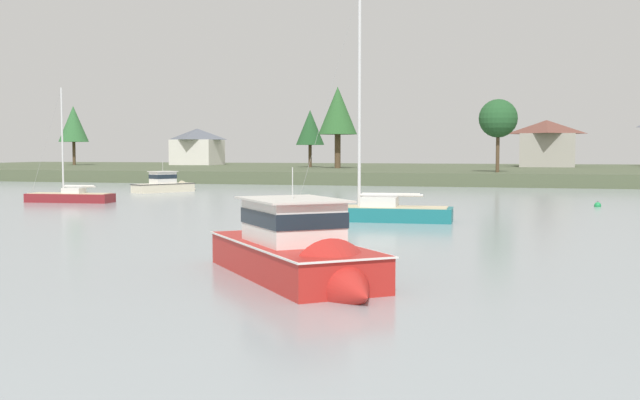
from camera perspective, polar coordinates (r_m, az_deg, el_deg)
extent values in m
cube|color=#4C563D|center=(111.81, 10.59, 2.05)|extent=(181.41, 58.71, 1.44)
cube|color=maroon|center=(60.49, -18.20, -0.07)|extent=(6.69, 2.26, 1.12)
cube|color=#CCB78E|center=(60.46, -18.22, 0.48)|extent=(6.28, 2.02, 0.04)
cube|color=silver|center=(60.28, -17.95, 0.68)|extent=(1.52, 1.26, 0.39)
cylinder|color=silver|center=(60.63, -18.73, 4.24)|extent=(0.13, 0.13, 7.92)
cylinder|color=silver|center=(60.05, -17.57, 0.96)|extent=(2.63, 0.28, 0.11)
cylinder|color=silver|center=(60.05, -17.57, 1.01)|extent=(2.37, 0.30, 0.14)
cylinder|color=#999999|center=(61.29, -19.80, 4.19)|extent=(2.64, 0.20, 7.87)
cube|color=#B2231E|center=(23.81, -2.11, -5.19)|extent=(7.23, 8.04, 1.68)
cone|color=#B2231E|center=(20.19, 2.13, -6.81)|extent=(3.40, 3.35, 2.55)
cube|color=silver|center=(23.70, -2.11, -3.25)|extent=(7.42, 8.24, 0.05)
cube|color=silver|center=(23.57, -2.06, -1.62)|extent=(3.76, 3.91, 1.31)
cube|color=#19232D|center=(23.56, -2.06, -1.30)|extent=(3.84, 3.98, 0.47)
cube|color=beige|center=(23.52, -2.07, 0.04)|extent=(4.28, 4.43, 0.06)
cylinder|color=silver|center=(23.49, -2.07, 1.29)|extent=(0.03, 0.03, 0.97)
cube|color=#196B70|center=(42.61, 3.89, -1.40)|extent=(9.01, 2.86, 1.31)
cube|color=#CCB78E|center=(42.55, 3.89, -0.49)|extent=(8.46, 2.55, 0.04)
cube|color=silver|center=(42.47, 4.49, -0.12)|extent=(2.03, 1.66, 0.53)
cylinder|color=silver|center=(42.64, 2.97, 7.66)|extent=(0.18, 0.18, 12.07)
cylinder|color=silver|center=(42.37, 5.33, 0.37)|extent=(3.56, 0.31, 0.14)
cylinder|color=silver|center=(42.37, 5.33, 0.43)|extent=(3.21, 0.29, 0.14)
cylinder|color=#999999|center=(42.96, 0.61, 7.60)|extent=(3.57, 0.19, 12.03)
cube|color=beige|center=(72.94, -11.65, 0.73)|extent=(4.57, 5.95, 1.25)
cone|color=beige|center=(74.56, -9.78, 0.82)|extent=(2.29, 2.26, 1.70)
cube|color=black|center=(72.92, -11.65, 1.20)|extent=(4.70, 6.09, 0.05)
cube|color=silver|center=(72.87, -11.68, 1.65)|extent=(2.36, 2.56, 1.09)
cube|color=#19232D|center=(72.87, -11.68, 1.74)|extent=(2.40, 2.61, 0.39)
cube|color=beige|center=(72.86, -11.69, 2.10)|extent=(2.69, 2.89, 0.06)
cylinder|color=silver|center=(72.84, -11.69, 2.49)|extent=(0.03, 0.03, 0.93)
sphere|color=#1E8C47|center=(56.42, 20.07, -0.39)|extent=(0.47, 0.47, 0.47)
torus|color=#333338|center=(56.40, 20.07, -0.11)|extent=(0.12, 0.12, 0.02)
cylinder|color=brown|center=(133.51, -17.94, 3.87)|extent=(0.51, 0.51, 6.35)
cone|color=#336B38|center=(133.57, -17.97, 5.44)|extent=(4.87, 4.87, 5.96)
cylinder|color=brown|center=(87.89, 13.16, 3.69)|extent=(0.40, 0.40, 5.07)
sphere|color=#235128|center=(87.96, 13.19, 5.97)|extent=(4.30, 4.30, 4.30)
cylinder|color=brown|center=(111.07, -0.75, 3.85)|extent=(0.49, 0.49, 5.34)
cone|color=#235128|center=(111.12, -0.75, 5.45)|extent=(4.14, 4.14, 5.06)
cylinder|color=brown|center=(104.86, 1.33, 4.48)|extent=(0.82, 0.82, 7.61)
cone|color=#2D602D|center=(104.99, 1.33, 6.72)|extent=(5.33, 5.33, 6.51)
cube|color=silver|center=(131.02, -9.17, 3.55)|extent=(7.18, 7.10, 4.24)
pyramid|color=#565B66|center=(131.04, -9.18, 4.89)|extent=(7.75, 7.67, 1.89)
cube|color=#9E998E|center=(119.16, 16.57, 3.59)|extent=(7.73, 9.40, 4.92)
pyramid|color=brown|center=(119.21, 16.60, 5.27)|extent=(8.35, 10.15, 2.04)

